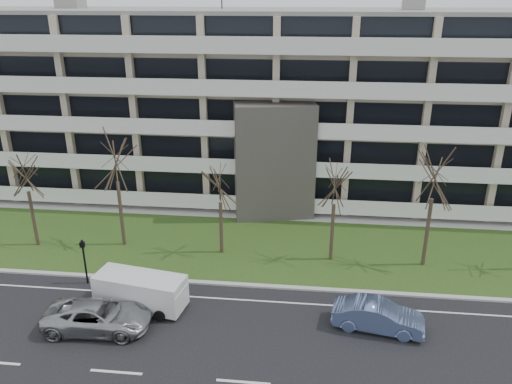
# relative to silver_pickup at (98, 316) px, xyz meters

# --- Properties ---
(ground) EXTENTS (160.00, 160.00, 0.00)m
(ground) POSITION_rel_silver_pickup_xyz_m (8.08, -3.05, -0.77)
(ground) COLOR black
(ground) RESTS_ON ground
(grass_verge) EXTENTS (90.00, 10.00, 0.06)m
(grass_verge) POSITION_rel_silver_pickup_xyz_m (8.08, 9.95, -0.74)
(grass_verge) COLOR #264617
(grass_verge) RESTS_ON ground
(curb) EXTENTS (90.00, 0.35, 0.12)m
(curb) POSITION_rel_silver_pickup_xyz_m (8.08, 4.95, -0.71)
(curb) COLOR #B2B2AD
(curb) RESTS_ON ground
(sidewalk) EXTENTS (90.00, 2.00, 0.08)m
(sidewalk) POSITION_rel_silver_pickup_xyz_m (8.08, 15.45, -0.73)
(sidewalk) COLOR #B2B2AD
(sidewalk) RESTS_ON ground
(lane_edge_line) EXTENTS (90.00, 0.12, 0.01)m
(lane_edge_line) POSITION_rel_silver_pickup_xyz_m (8.08, 3.45, -0.77)
(lane_edge_line) COLOR white
(lane_edge_line) RESTS_ON ground
(apartment_building) EXTENTS (60.50, 15.10, 18.75)m
(apartment_building) POSITION_rel_silver_pickup_xyz_m (8.07, 22.27, 6.84)
(apartment_building) COLOR #BCAC92
(apartment_building) RESTS_ON ground
(silver_pickup) EXTENTS (5.67, 2.82, 1.54)m
(silver_pickup) POSITION_rel_silver_pickup_xyz_m (0.00, 0.00, 0.00)
(silver_pickup) COLOR #A1A4A8
(silver_pickup) RESTS_ON ground
(blue_sedan) EXTENTS (4.95, 2.44, 1.56)m
(blue_sedan) POSITION_rel_silver_pickup_xyz_m (14.59, 1.60, 0.01)
(blue_sedan) COLOR #6C81BB
(blue_sedan) RESTS_ON ground
(white_van) EXTENTS (5.29, 2.72, 1.96)m
(white_van) POSITION_rel_silver_pickup_xyz_m (1.67, 2.19, 0.40)
(white_van) COLOR white
(white_van) RESTS_ON ground
(pedestrian_signal) EXTENTS (0.30, 0.25, 2.95)m
(pedestrian_signal) POSITION_rel_silver_pickup_xyz_m (-2.48, 4.22, 1.10)
(pedestrian_signal) COLOR black
(pedestrian_signal) RESTS_ON ground
(tree_1) EXTENTS (3.62, 3.62, 7.25)m
(tree_1) POSITION_rel_silver_pickup_xyz_m (-8.03, 8.59, 4.86)
(tree_1) COLOR #382B21
(tree_1) RESTS_ON ground
(tree_2) EXTENTS (4.24, 4.24, 8.49)m
(tree_2) POSITION_rel_silver_pickup_xyz_m (-2.00, 9.27, 5.83)
(tree_2) COLOR #382B21
(tree_2) RESTS_ON ground
(tree_3) EXTENTS (3.32, 3.32, 6.65)m
(tree_3) POSITION_rel_silver_pickup_xyz_m (5.02, 8.89, 4.39)
(tree_3) COLOR #382B21
(tree_3) RESTS_ON ground
(tree_4) EXTENTS (3.57, 3.57, 7.15)m
(tree_4) POSITION_rel_silver_pickup_xyz_m (12.37, 8.71, 4.78)
(tree_4) COLOR #382B21
(tree_4) RESTS_ON ground
(tree_5) EXTENTS (4.19, 4.19, 8.37)m
(tree_5) POSITION_rel_silver_pickup_xyz_m (18.32, 8.65, 5.74)
(tree_5) COLOR #382B21
(tree_5) RESTS_ON ground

